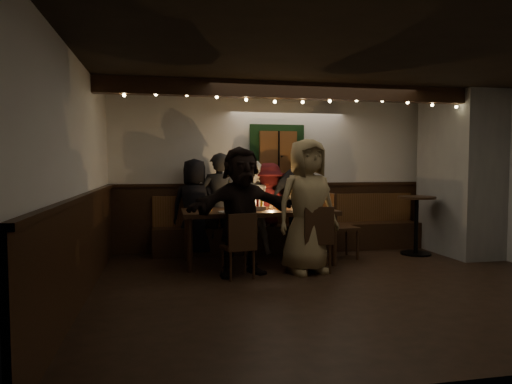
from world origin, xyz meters
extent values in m
cube|color=black|center=(0.00, 0.00, -0.01)|extent=(6.00, 5.00, 0.01)
cube|color=black|center=(0.00, 0.00, 2.60)|extent=(6.00, 5.00, 0.01)
cube|color=white|center=(0.00, 2.50, 1.30)|extent=(6.00, 0.01, 2.60)
cube|color=white|center=(-3.00, 0.00, 1.30)|extent=(0.01, 5.00, 2.60)
cube|color=black|center=(0.00, 2.48, 0.55)|extent=(6.00, 0.05, 1.10)
cube|color=black|center=(-2.98, 0.00, 0.55)|extent=(0.05, 5.00, 1.10)
cube|color=slate|center=(2.65, 1.50, 1.30)|extent=(0.70, 1.40, 2.60)
cube|color=black|center=(0.00, 2.23, 0.23)|extent=(4.60, 0.45, 0.45)
cube|color=#563412|center=(0.00, 2.41, 0.70)|extent=(4.60, 0.06, 0.50)
cube|color=black|center=(-0.20, 2.44, 1.65)|extent=(0.95, 0.04, 1.00)
cube|color=#563412|center=(-0.20, 2.38, 1.65)|extent=(0.64, 0.12, 0.76)
cube|color=black|center=(0.00, 1.00, 2.49)|extent=(6.00, 0.16, 0.22)
sphere|color=#FFE599|center=(-2.60, 0.98, 2.36)|extent=(0.04, 0.04, 0.04)
sphere|color=#FFE599|center=(-2.20, 0.98, 2.38)|extent=(0.04, 0.04, 0.04)
sphere|color=#FFE599|center=(-1.80, 0.98, 2.39)|extent=(0.04, 0.04, 0.04)
sphere|color=#FFE599|center=(-1.40, 0.98, 2.37)|extent=(0.04, 0.04, 0.04)
sphere|color=#FFE599|center=(-1.00, 0.98, 2.35)|extent=(0.04, 0.04, 0.04)
sphere|color=#FFE599|center=(-0.60, 0.98, 2.33)|extent=(0.04, 0.04, 0.04)
sphere|color=#FFE599|center=(-0.20, 0.98, 2.34)|extent=(0.04, 0.04, 0.04)
sphere|color=#FFE599|center=(0.20, 0.98, 2.36)|extent=(0.04, 0.04, 0.04)
sphere|color=#FFE599|center=(0.60, 0.98, 2.38)|extent=(0.04, 0.04, 0.04)
sphere|color=#FFE599|center=(1.00, 0.98, 2.39)|extent=(0.04, 0.04, 0.04)
sphere|color=#FFE599|center=(1.40, 0.98, 2.37)|extent=(0.04, 0.04, 0.04)
sphere|color=#FFE599|center=(1.80, 0.98, 2.35)|extent=(0.04, 0.04, 0.04)
sphere|color=#FFE599|center=(2.20, 0.98, 2.33)|extent=(0.04, 0.04, 0.04)
sphere|color=#FFE599|center=(2.60, 0.98, 2.34)|extent=(0.04, 0.04, 0.04)
cube|color=black|center=(-0.74, 1.40, 0.77)|extent=(2.24, 0.96, 0.06)
cylinder|color=black|center=(-1.77, 1.01, 0.37)|extent=(0.07, 0.07, 0.74)
cylinder|color=black|center=(-1.77, 1.79, 0.37)|extent=(0.07, 0.07, 0.74)
cylinder|color=black|center=(0.30, 1.01, 0.37)|extent=(0.07, 0.07, 0.74)
cylinder|color=black|center=(0.30, 1.79, 0.37)|extent=(0.07, 0.07, 0.74)
cylinder|color=#BF7226|center=(-1.46, 1.45, 0.87)|extent=(0.07, 0.07, 0.15)
cylinder|color=#BF7226|center=(-1.18, 1.17, 0.87)|extent=(0.07, 0.07, 0.15)
cylinder|color=silver|center=(-0.78, 1.57, 0.87)|extent=(0.07, 0.07, 0.15)
cylinder|color=#BF7226|center=(-0.46, 1.30, 0.87)|extent=(0.07, 0.07, 0.15)
cylinder|color=silver|center=(-0.12, 1.65, 0.87)|extent=(0.07, 0.07, 0.15)
cylinder|color=#BF7226|center=(0.08, 1.23, 0.87)|extent=(0.07, 0.07, 0.15)
cylinder|color=white|center=(-1.25, 1.08, 0.81)|extent=(0.28, 0.28, 0.02)
cube|color=#B2B2B7|center=(-0.74, 1.35, 0.83)|extent=(0.17, 0.11, 0.05)
cylinder|color=#990C0C|center=(-0.77, 1.35, 0.89)|extent=(0.04, 0.04, 0.17)
cylinder|color=gold|center=(-0.71, 1.35, 0.89)|extent=(0.04, 0.04, 0.17)
cylinder|color=silver|center=(-0.54, 1.45, 0.84)|extent=(0.05, 0.05, 0.09)
sphere|color=#FFB24C|center=(-0.54, 1.45, 0.91)|extent=(0.03, 0.03, 0.03)
cube|color=black|center=(-1.18, 0.60, 0.39)|extent=(0.45, 0.45, 0.04)
cube|color=black|center=(-1.15, 0.43, 0.63)|extent=(0.38, 0.11, 0.44)
cylinder|color=black|center=(-1.06, 0.79, 0.19)|extent=(0.03, 0.03, 0.38)
cylinder|color=black|center=(-1.00, 0.48, 0.19)|extent=(0.03, 0.03, 0.38)
cylinder|color=black|center=(-1.36, 0.73, 0.19)|extent=(0.03, 0.03, 0.38)
cylinder|color=black|center=(-1.30, 0.42, 0.19)|extent=(0.03, 0.03, 0.38)
cube|color=black|center=(-0.11, 0.71, 0.42)|extent=(0.43, 0.43, 0.04)
cube|color=black|center=(-0.10, 0.52, 0.67)|extent=(0.41, 0.06, 0.47)
cylinder|color=black|center=(0.05, 0.88, 0.20)|extent=(0.04, 0.04, 0.40)
cylinder|color=black|center=(0.06, 0.55, 0.20)|extent=(0.04, 0.04, 0.40)
cylinder|color=black|center=(-0.28, 0.87, 0.20)|extent=(0.04, 0.04, 0.40)
cylinder|color=black|center=(-0.27, 0.54, 0.20)|extent=(0.04, 0.04, 0.40)
cube|color=black|center=(0.61, 1.52, 0.47)|extent=(0.49, 0.49, 0.04)
cube|color=black|center=(0.40, 1.51, 0.76)|extent=(0.07, 0.47, 0.53)
cylinder|color=black|center=(0.81, 1.34, 0.23)|extent=(0.04, 0.04, 0.45)
cylinder|color=black|center=(0.43, 1.32, 0.23)|extent=(0.04, 0.04, 0.45)
cylinder|color=black|center=(0.79, 1.72, 0.23)|extent=(0.04, 0.04, 0.45)
cylinder|color=black|center=(0.41, 1.70, 0.23)|extent=(0.04, 0.04, 0.45)
cylinder|color=black|center=(1.92, 1.54, 0.01)|extent=(0.49, 0.49, 0.03)
cylinder|color=black|center=(1.92, 1.54, 0.47)|extent=(0.07, 0.07, 0.93)
cylinder|color=black|center=(1.92, 1.54, 0.93)|extent=(0.60, 0.60, 0.04)
imported|color=black|center=(-1.63, 2.17, 0.78)|extent=(0.88, 0.70, 1.56)
imported|color=black|center=(-1.25, 2.11, 0.83)|extent=(0.60, 0.40, 1.65)
imported|color=silver|center=(-0.71, 2.17, 0.76)|extent=(0.79, 0.64, 1.53)
imported|color=#3E0C0F|center=(-0.41, 2.17, 0.75)|extent=(1.08, 0.80, 1.49)
imported|color=black|center=(0.08, 2.03, 0.88)|extent=(1.08, 0.57, 1.76)
imported|color=black|center=(-1.11, 0.73, 0.85)|extent=(1.66, 0.87, 1.71)
imported|color=#8E7850|center=(-0.22, 0.69, 0.91)|extent=(0.99, 0.75, 1.81)
camera|label=1|loc=(-2.11, -5.17, 1.47)|focal=32.00mm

